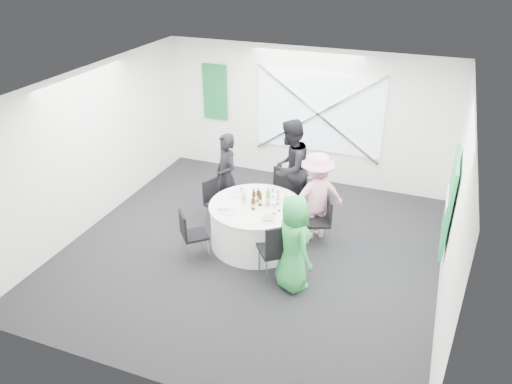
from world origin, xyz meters
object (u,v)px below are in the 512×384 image
(person_woman_pink, at_px, (316,196))
(chair_front_left, at_px, (190,232))
(chair_front_right, at_px, (277,247))
(person_man_back_left, at_px, (226,176))
(green_water_bottle, at_px, (268,198))
(chair_back_right, at_px, (323,218))
(banquet_table, at_px, (256,224))
(person_woman_green, at_px, (293,243))
(clear_water_bottle, at_px, (244,197))
(person_man_back, at_px, (290,168))
(chair_back, at_px, (281,190))
(chair_back_left, at_px, (215,199))

(person_woman_pink, bearing_deg, chair_front_left, 3.44)
(chair_front_right, xyz_separation_m, person_man_back_left, (-1.52, 1.59, 0.21))
(person_man_back_left, bearing_deg, green_water_bottle, 7.30)
(chair_back_right, distance_m, green_water_bottle, 1.01)
(banquet_table, xyz_separation_m, person_woman_green, (0.91, -0.87, 0.38))
(banquet_table, distance_m, chair_back_right, 1.13)
(person_woman_green, height_order, clear_water_bottle, person_woman_green)
(person_man_back, xyz_separation_m, clear_water_bottle, (-0.40, -1.25, -0.04))
(person_woman_green, xyz_separation_m, green_water_bottle, (-0.72, 0.92, 0.14))
(chair_back, distance_m, chair_front_left, 2.01)
(clear_water_bottle, bearing_deg, chair_front_left, -130.28)
(green_water_bottle, bearing_deg, chair_back_right, 24.20)
(person_woman_pink, bearing_deg, person_man_back, -78.32)
(banquet_table, bearing_deg, clear_water_bottle, -175.57)
(chair_front_right, height_order, person_man_back_left, person_man_back_left)
(person_man_back_left, bearing_deg, person_woman_pink, 36.07)
(banquet_table, bearing_deg, chair_back, 84.23)
(chair_back, height_order, chair_back_right, chair_back)
(chair_front_left, height_order, clear_water_bottle, clear_water_bottle)
(green_water_bottle, bearing_deg, person_man_back, 90.10)
(chair_front_left, distance_m, clear_water_bottle, 1.05)
(person_woman_green, bearing_deg, chair_back_left, 9.41)
(chair_front_right, xyz_separation_m, person_woman_green, (0.27, -0.05, 0.16))
(person_man_back, bearing_deg, chair_back_left, -44.51)
(chair_front_left, bearing_deg, person_woman_pink, -93.20)
(chair_front_right, distance_m, clear_water_bottle, 1.21)
(person_man_back, relative_size, person_woman_pink, 1.18)
(chair_front_right, bearing_deg, green_water_bottle, -100.72)
(person_man_back, height_order, clear_water_bottle, person_man_back)
(chair_back_left, relative_size, person_woman_green, 0.56)
(person_man_back_left, xyz_separation_m, person_woman_green, (1.79, -1.63, -0.04))
(chair_front_right, distance_m, person_man_back_left, 2.21)
(chair_back, height_order, chair_front_left, chair_back)
(chair_back_left, height_order, green_water_bottle, green_water_bottle)
(chair_back_right, distance_m, person_woman_pink, 0.39)
(person_woman_pink, distance_m, green_water_bottle, 0.88)
(banquet_table, xyz_separation_m, chair_back_right, (1.04, 0.43, 0.11))
(chair_back_left, bearing_deg, banquet_table, -90.00)
(chair_back_left, relative_size, person_man_back, 0.46)
(chair_front_left, relative_size, person_woman_green, 0.56)
(chair_front_left, xyz_separation_m, person_woman_pink, (1.70, 1.37, 0.29))
(chair_back, distance_m, person_man_back_left, 1.04)
(chair_back_right, distance_m, person_man_back, 1.24)
(chair_back_left, relative_size, person_man_back_left, 0.53)
(clear_water_bottle, bearing_deg, person_woman_green, -37.13)
(chair_front_right, height_order, person_man_back, person_man_back)
(chair_back_left, distance_m, chair_back_right, 1.98)
(person_woman_pink, bearing_deg, green_water_bottle, 4.79)
(chair_front_right, xyz_separation_m, person_woman_pink, (0.22, 1.43, 0.19))
(person_man_back_left, bearing_deg, person_woman_green, -1.22)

